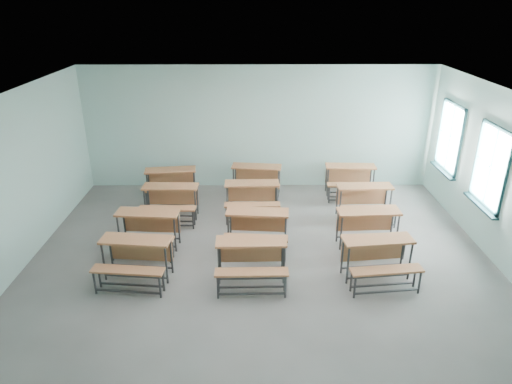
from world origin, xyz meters
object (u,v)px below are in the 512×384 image
desk_unit_r0c0 (135,255)px  desk_unit_r2c0 (170,198)px  desk_unit_r2c2 (365,198)px  desk_unit_r3c1 (256,177)px  desk_unit_r0c1 (251,256)px  desk_unit_r1c1 (257,225)px  desk_unit_r1c0 (147,226)px  desk_unit_r3c0 (171,180)px  desk_unit_r3c2 (351,176)px  desk_unit_r1c2 (369,224)px  desk_unit_r2c1 (252,195)px  desk_unit_r0c2 (379,254)px

desk_unit_r0c0 → desk_unit_r2c0: size_ratio=1.05×
desk_unit_r2c2 → desk_unit_r3c1: (-2.47, 1.33, 0.00)m
desk_unit_r0c0 → desk_unit_r0c1: (2.07, -0.07, 0.00)m
desk_unit_r1c1 → desk_unit_r2c0: size_ratio=1.04×
desk_unit_r1c0 → desk_unit_r2c0: (0.24, 1.36, 0.00)m
desk_unit_r1c0 → desk_unit_r3c0: (0.07, 2.44, 0.00)m
desk_unit_r3c2 → desk_unit_r3c0: bearing=-174.5°
desk_unit_r0c1 → desk_unit_r1c2: same height
desk_unit_r1c0 → desk_unit_r2c2: size_ratio=1.03×
desk_unit_r0c1 → desk_unit_r2c0: same height
desk_unit_r2c1 → desk_unit_r3c1: (0.10, 1.14, 0.00)m
desk_unit_r0c0 → desk_unit_r3c0: same height
desk_unit_r1c0 → desk_unit_r3c1: bearing=55.3°
desk_unit_r1c1 → desk_unit_r3c0: size_ratio=0.98×
desk_unit_r2c2 → desk_unit_r0c1: bearing=-137.6°
desk_unit_r1c1 → desk_unit_r1c2: (2.26, 0.01, 0.00)m
desk_unit_r0c0 → desk_unit_r1c1: 2.45m
desk_unit_r2c0 → desk_unit_r2c2: same height
desk_unit_r0c0 → desk_unit_r1c1: (2.18, 1.12, 0.00)m
desk_unit_r2c0 → desk_unit_r2c1: (1.86, 0.18, 0.00)m
desk_unit_r3c1 → desk_unit_r3c2: bearing=6.6°
desk_unit_r0c2 → desk_unit_r2c0: bearing=142.5°
desk_unit_r1c2 → desk_unit_r2c0: bearing=159.8°
desk_unit_r0c1 → desk_unit_r3c2: (2.51, 3.86, 0.00)m
desk_unit_r1c0 → desk_unit_r1c1: same height
desk_unit_r2c1 → desk_unit_r2c2: size_ratio=0.99×
desk_unit_r3c0 → desk_unit_r3c1: bearing=-0.4°
desk_unit_r2c0 → desk_unit_r2c2: bearing=1.1°
desk_unit_r3c0 → desk_unit_r3c1: (2.13, 0.24, 0.00)m
desk_unit_r1c0 → desk_unit_r2c0: size_ratio=1.04×
desk_unit_r3c2 → desk_unit_r1c2: bearing=-90.7°
desk_unit_r0c0 → desk_unit_r2c0: same height
desk_unit_r0c0 → desk_unit_r3c0: size_ratio=0.99×
desk_unit_r3c0 → desk_unit_r0c1: bearing=-67.6°
desk_unit_r0c2 → desk_unit_r2c0: size_ratio=1.05×
desk_unit_r1c2 → desk_unit_r3c2: same height
desk_unit_r0c1 → desk_unit_r0c2: (2.27, 0.05, 0.00)m
desk_unit_r0c1 → desk_unit_r3c1: same height
desk_unit_r0c0 → desk_unit_r1c0: size_ratio=1.01×
desk_unit_r0c0 → desk_unit_r2c2: (4.65, 2.45, 0.00)m
desk_unit_r0c2 → desk_unit_r3c0: same height
desk_unit_r0c2 → desk_unit_r2c1: (-2.26, 2.66, 0.00)m
desk_unit_r0c0 → desk_unit_r3c2: bearing=45.5°
desk_unit_r1c0 → desk_unit_r1c2: 4.46m
desk_unit_r1c2 → desk_unit_r2c2: bearing=78.0°
desk_unit_r2c2 → desk_unit_r3c1: same height
desk_unit_r0c0 → desk_unit_r0c1: size_ratio=1.05×
desk_unit_r1c0 → desk_unit_r1c1: size_ratio=1.00×
desk_unit_r0c0 → desk_unit_r3c2: same height
desk_unit_r3c0 → desk_unit_r2c2: bearing=-20.2°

